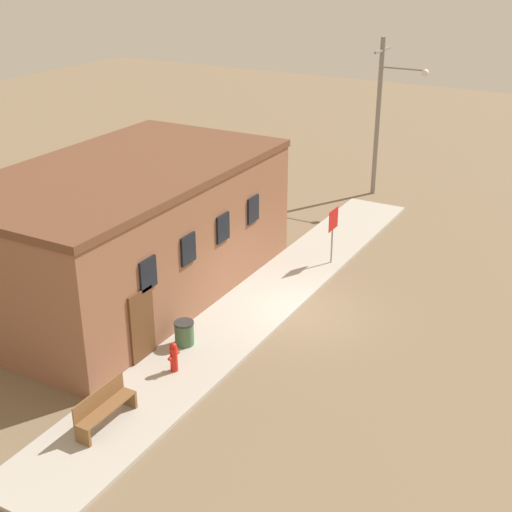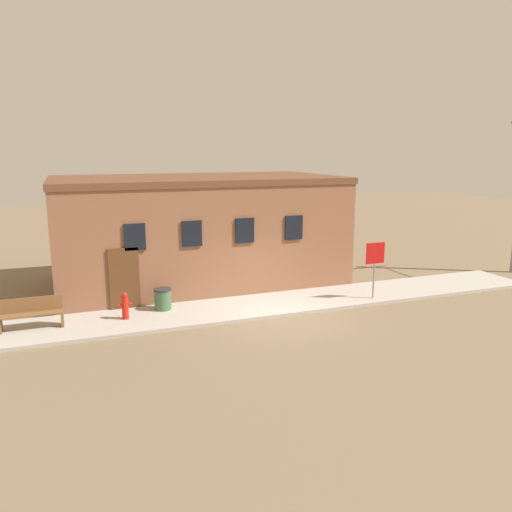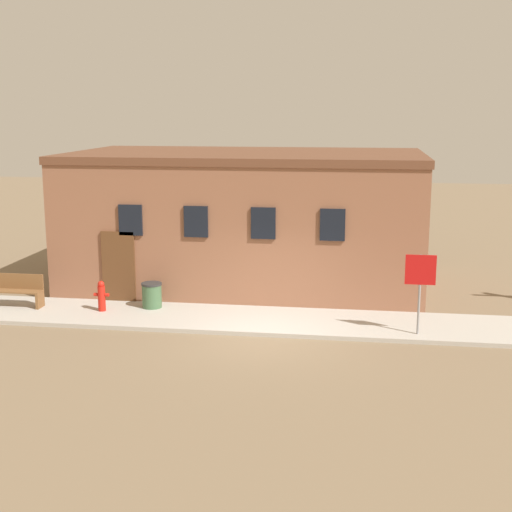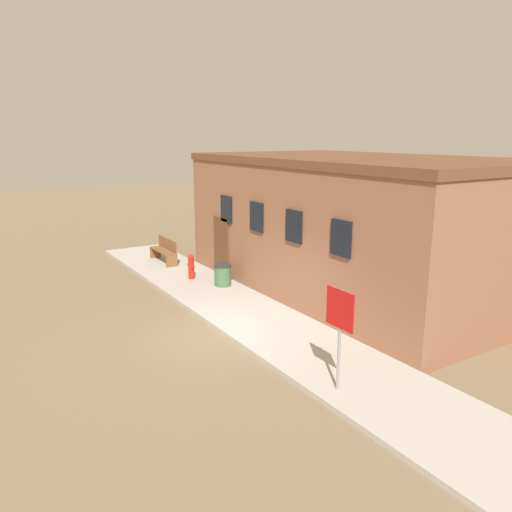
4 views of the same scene
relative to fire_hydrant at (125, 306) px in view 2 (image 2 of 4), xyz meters
name	(u,v)px [view 2 (image 2 of 4)]	position (x,y,z in m)	size (l,w,h in m)	color
ground_plane	(281,317)	(4.82, -1.34, -0.55)	(80.00, 80.00, 0.00)	#7A664C
sidewalk	(267,305)	(4.82, -0.09, -0.49)	(21.59, 2.50, 0.12)	#B2ADA3
brick_building	(197,230)	(3.47, 4.26, 1.63)	(11.22, 6.32, 4.35)	#8E5B42
fire_hydrant	(125,306)	(0.00, 0.00, 0.00)	(0.44, 0.21, 0.87)	red
stop_sign	(375,259)	(8.67, -0.86, 1.01)	(0.76, 0.06, 2.05)	gray
bench	(31,313)	(-2.73, 0.12, 0.03)	(1.80, 0.44, 0.93)	brown
trash_bin	(163,299)	(1.30, 0.55, -0.07)	(0.59, 0.59, 0.72)	#426642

